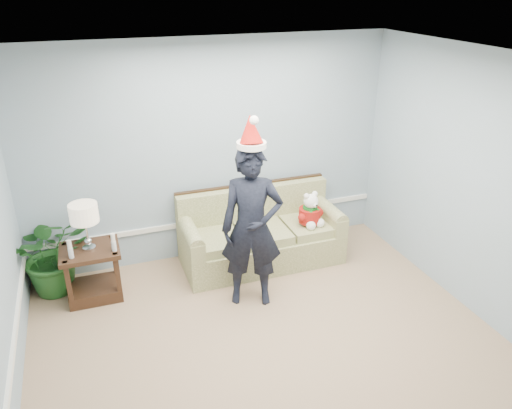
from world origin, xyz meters
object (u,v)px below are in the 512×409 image
object	(u,v)px
table_lamp	(84,215)
houseplant	(53,253)
sofa	(260,236)
side_table	(94,278)
teddy_bear	(310,213)
man	(252,228)

from	to	relation	value
table_lamp	houseplant	xyz separation A→B (m)	(-0.40, 0.29, -0.54)
houseplant	sofa	bearing A→B (deg)	-3.75
side_table	table_lamp	distance (m)	0.78
houseplant	teddy_bear	xyz separation A→B (m)	(3.00, -0.36, 0.17)
man	table_lamp	bearing A→B (deg)	177.23
side_table	houseplant	size ratio (longest dim) A/B	0.67
side_table	houseplant	xyz separation A→B (m)	(-0.39, 0.29, 0.24)
man	teddy_bear	world-z (taller)	man
teddy_bear	table_lamp	bearing A→B (deg)	165.25
table_lamp	man	size ratio (longest dim) A/B	0.30
sofa	man	world-z (taller)	man
sofa	houseplant	size ratio (longest dim) A/B	2.07
man	houseplant	bearing A→B (deg)	174.11
side_table	houseplant	world-z (taller)	houseplant
table_lamp	teddy_bear	size ratio (longest dim) A/B	1.20
side_table	table_lamp	xyz separation A→B (m)	(0.00, -0.00, 0.78)
man	sofa	bearing A→B (deg)	82.91
sofa	houseplant	world-z (taller)	houseplant
side_table	man	xyz separation A→B (m)	(1.64, -0.66, 0.65)
sofa	table_lamp	world-z (taller)	table_lamp
table_lamp	teddy_bear	world-z (taller)	table_lamp
houseplant	man	world-z (taller)	man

